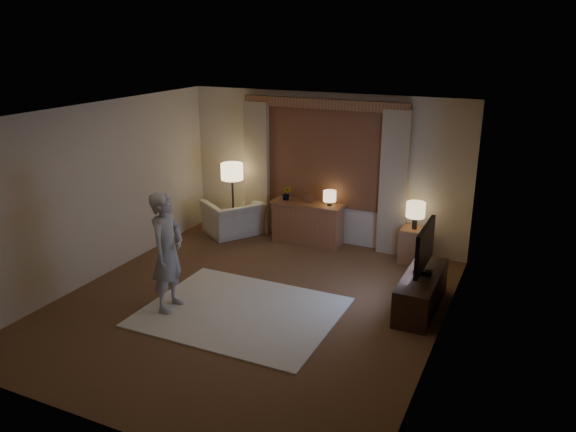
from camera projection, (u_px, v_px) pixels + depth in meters
The scene contains 13 objects.
room at pixel (264, 202), 7.69m from camera, with size 5.04×5.54×2.64m.
rug at pixel (241, 312), 7.45m from camera, with size 2.50×2.00×0.02m, color beige.
sideboard at pixel (307, 224), 9.79m from camera, with size 1.20×0.40×0.70m, color brown.
picture_frame at pixel (308, 199), 9.65m from camera, with size 0.16×0.02×0.20m, color brown.
plant at pixel (287, 194), 9.80m from camera, with size 0.17×0.13×0.30m, color #999999.
table_lamp_sideboard at pixel (330, 197), 9.46m from camera, with size 0.22×0.22×0.30m.
floor_lamp at pixel (232, 176), 9.90m from camera, with size 0.39×0.39×1.35m.
armchair at pixel (234, 218), 10.24m from camera, with size 0.96×0.84×0.63m, color beige.
side_table at pixel (413, 245), 9.03m from camera, with size 0.40×0.40×0.56m, color brown.
table_lamp_side at pixel (416, 210), 8.84m from camera, with size 0.30×0.30×0.44m.
tv_stand at pixel (421, 292), 7.49m from camera, with size 0.45×1.40×0.50m, color black.
tv at pixel (425, 248), 7.29m from camera, with size 0.23×0.95×0.69m.
person at pixel (167, 252), 7.30m from camera, with size 0.59×0.39×1.61m, color #B8B2AA.
Camera 1 is at (3.39, -6.03, 3.57)m, focal length 35.00 mm.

